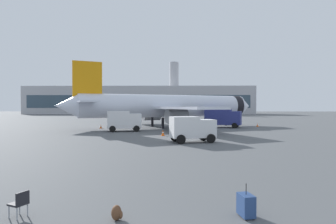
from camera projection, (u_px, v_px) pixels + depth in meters
name	position (u px, v px, depth m)	size (l,w,h in m)	color
airplane_at_gate	(167.00, 106.00, 49.24)	(33.79, 31.06, 10.50)	silver
service_truck	(124.00, 120.00, 41.48)	(5.14, 3.31, 2.90)	white
fuel_truck	(223.00, 117.00, 49.03)	(6.46, 4.26, 3.20)	navy
cargo_van	(192.00, 128.00, 28.80)	(4.77, 3.28, 2.60)	white
safety_cone_near	(191.00, 122.00, 59.26)	(0.44, 0.44, 0.74)	#F2590C
safety_cone_mid	(257.00, 125.00, 51.35)	(0.44, 0.44, 0.61)	#F2590C
safety_cone_far	(101.00, 127.00, 47.03)	(0.44, 0.44, 0.60)	#F2590C
safety_cone_outer	(163.00, 133.00, 35.26)	(0.44, 0.44, 0.72)	#F2590C
rolling_suitcase	(246.00, 205.00, 9.37)	(0.52, 0.71, 1.10)	navy
traveller_backpack	(117.00, 213.00, 9.10)	(0.36, 0.40, 0.48)	brown
gate_chair	(20.00, 202.00, 9.31)	(0.64, 0.64, 0.86)	black
terminal_building	(140.00, 100.00, 139.69)	(107.56, 18.46, 25.03)	#B2B2B7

